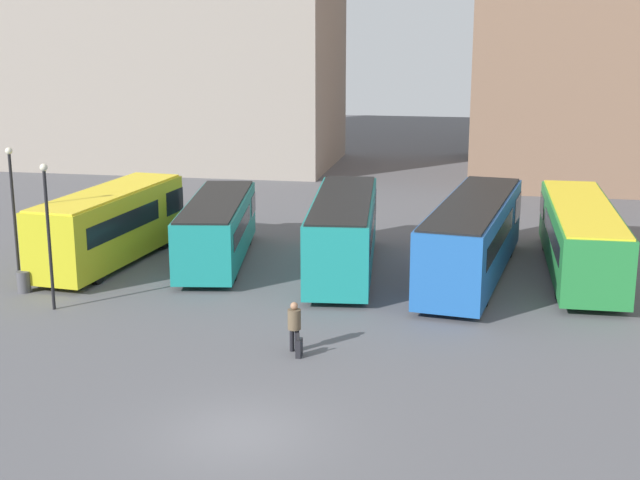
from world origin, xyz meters
TOP-DOWN VIEW (x-y plane):
  - ground_plane at (0.00, 0.00)m, footprint 160.00×160.00m
  - bus_0 at (-10.10, 15.37)m, footprint 3.54×9.91m
  - bus_1 at (-5.56, 16.48)m, footprint 3.93×9.93m
  - bus_2 at (0.18, 16.00)m, footprint 3.57×10.94m
  - bus_3 at (5.65, 16.00)m, footprint 4.25×12.38m
  - bus_4 at (10.11, 17.42)m, footprint 2.71×12.06m
  - traveler at (0.15, 6.14)m, footprint 0.43×0.43m
  - suitcase at (0.40, 5.68)m, footprint 0.17×0.41m
  - lamp_post_0 at (-12.35, 11.30)m, footprint 0.28×0.28m
  - lamp_post_1 at (-9.57, 8.74)m, footprint 0.28×0.28m
  - trash_bin at (-11.74, 10.54)m, footprint 0.52×0.52m

SIDE VIEW (x-z plane):
  - ground_plane at x=0.00m, z-range 0.00..0.00m
  - suitcase at x=0.40m, z-range -0.13..0.73m
  - trash_bin at x=-11.74m, z-range 0.00..0.85m
  - traveler at x=0.15m, z-range 0.16..1.83m
  - bus_1 at x=-5.56m, z-range 0.12..2.94m
  - bus_4 at x=10.11m, z-range 0.14..3.10m
  - bus_2 at x=0.18m, z-range 0.14..3.35m
  - bus_0 at x=-10.10m, z-range 0.13..3.39m
  - bus_3 at x=5.65m, z-range 0.14..3.41m
  - lamp_post_1 at x=-9.57m, z-range 0.50..5.98m
  - lamp_post_0 at x=-12.35m, z-range 0.50..6.15m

